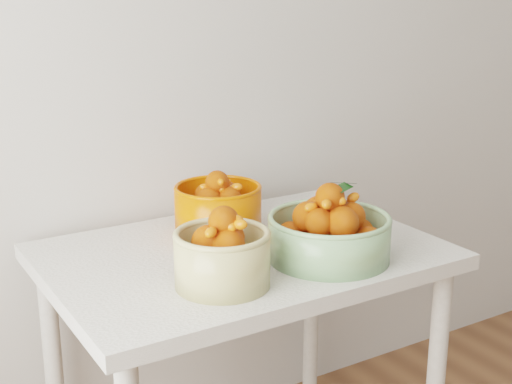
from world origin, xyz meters
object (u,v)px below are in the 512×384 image
(bowl_cream, at_px, (222,256))
(table, at_px, (243,283))
(bowl_green, at_px, (329,233))
(bowl_orange, at_px, (218,207))

(bowl_cream, bearing_deg, table, 48.61)
(bowl_green, bearing_deg, bowl_orange, 112.16)
(table, bearing_deg, bowl_green, -48.43)
(bowl_green, bearing_deg, table, 131.57)
(bowl_cream, relative_size, bowl_green, 0.77)
(table, bearing_deg, bowl_cream, -131.39)
(table, distance_m, bowl_cream, 0.29)
(table, distance_m, bowl_green, 0.28)
(bowl_cream, height_order, bowl_green, bowl_green)
(table, xyz_separation_m, bowl_orange, (0.02, 0.16, 0.17))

